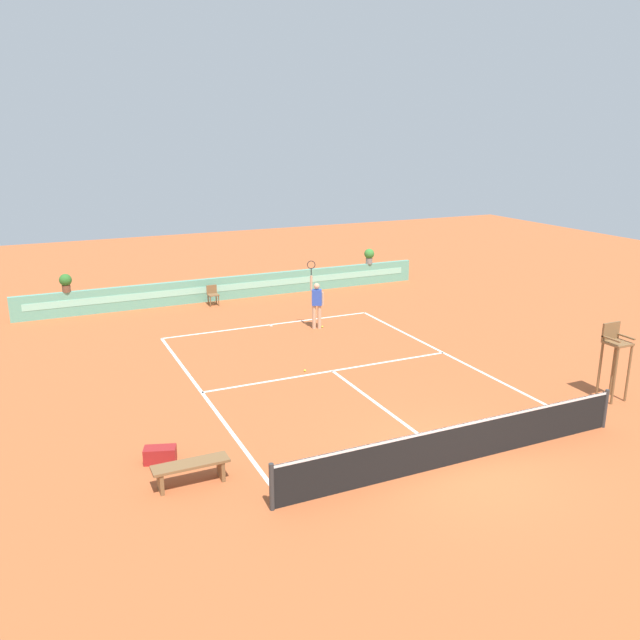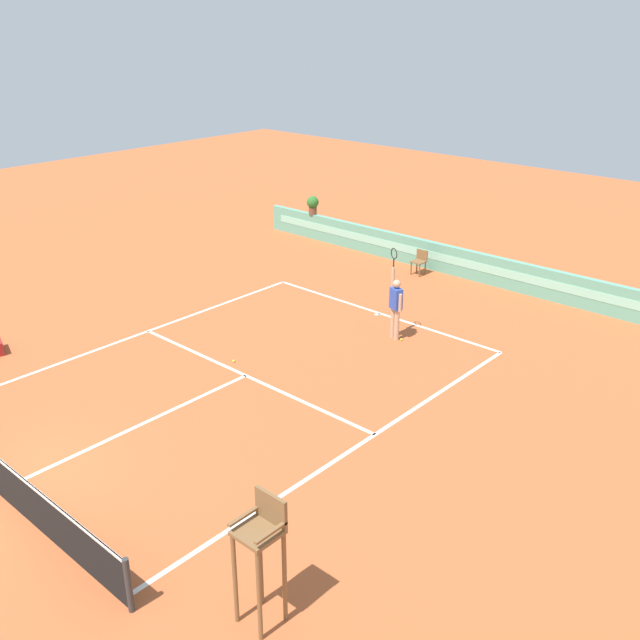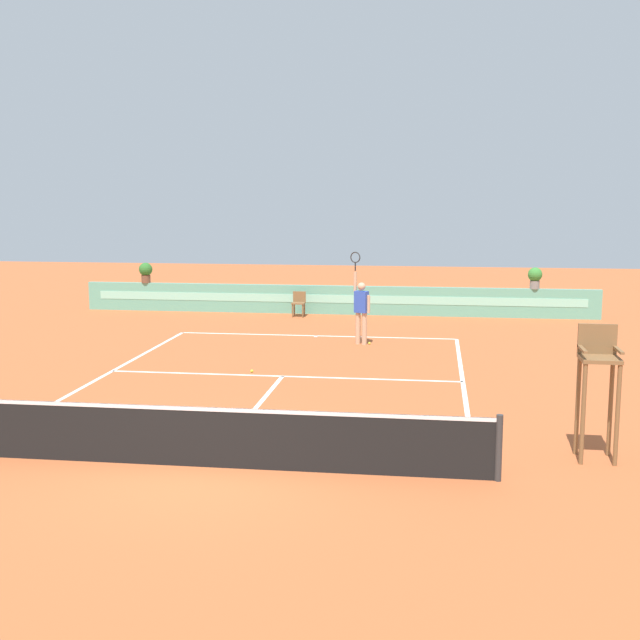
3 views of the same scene
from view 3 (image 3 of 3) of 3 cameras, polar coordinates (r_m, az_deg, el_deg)
name	(u,v)px [view 3 (image 3 of 3)]	position (r m, az deg, el deg)	size (l,w,h in m)	color
ground_plane	(279,380)	(18.56, -2.86, -4.21)	(60.00, 60.00, 0.00)	#B2562D
court_lines	(285,373)	(19.24, -2.46, -3.72)	(8.32, 11.94, 0.01)	white
net	(206,435)	(12.78, -7.97, -7.94)	(8.92, 0.10, 1.00)	#333333
back_wall_barrier	(335,300)	(28.59, 1.03, 1.41)	(18.00, 0.21, 1.00)	#60A88E
umpire_chair	(598,376)	(13.57, 18.81, -3.71)	(0.60, 0.60, 2.14)	brown
ball_kid_chair	(299,303)	(28.04, -1.49, 1.22)	(0.44, 0.44, 0.85)	brown
tennis_player	(361,307)	(22.77, 2.89, 0.90)	(0.58, 0.34, 2.58)	tan
tennis_ball_near_baseline	(252,371)	(19.38, -4.77, -3.56)	(0.07, 0.07, 0.07)	#CCE033
tennis_ball_mid_court	(369,343)	(22.92, 3.46, -1.63)	(0.07, 0.07, 0.07)	#CCE033
potted_plant_far_right	(535,277)	(28.48, 14.75, 2.94)	(0.48, 0.48, 0.72)	gray
potted_plant_far_left	(146,271)	(30.09, -12.05, 3.34)	(0.48, 0.48, 0.72)	brown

